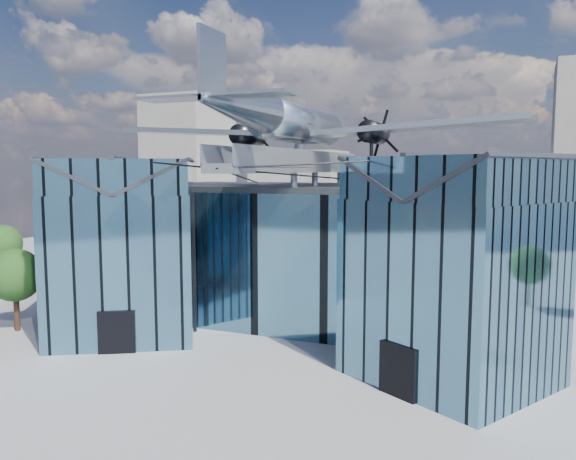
% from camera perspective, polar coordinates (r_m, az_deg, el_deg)
% --- Properties ---
extents(ground_plane, '(120.00, 120.00, 0.00)m').
position_cam_1_polar(ground_plane, '(35.55, -1.26, -11.94)').
color(ground_plane, gray).
extents(museum, '(32.88, 24.50, 17.60)m').
position_cam_1_polar(museum, '(39.56, 2.12, -1.84)').
color(museum, teal).
rests_on(museum, ground).
extents(bg_towers, '(77.00, 24.50, 26.00)m').
position_cam_1_polar(bg_towers, '(82.30, 14.08, 5.28)').
color(bg_towers, gray).
rests_on(bg_towers, ground).
extents(tree_plaza_w, '(4.28, 4.28, 5.70)m').
position_cam_1_polar(tree_plaza_w, '(42.72, -26.00, -4.15)').
color(tree_plaza_w, black).
rests_on(tree_plaza_w, ground).
extents(tree_side_w, '(4.39, 4.39, 5.69)m').
position_cam_1_polar(tree_side_w, '(61.42, -26.99, -1.23)').
color(tree_side_w, black).
rests_on(tree_side_w, ground).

